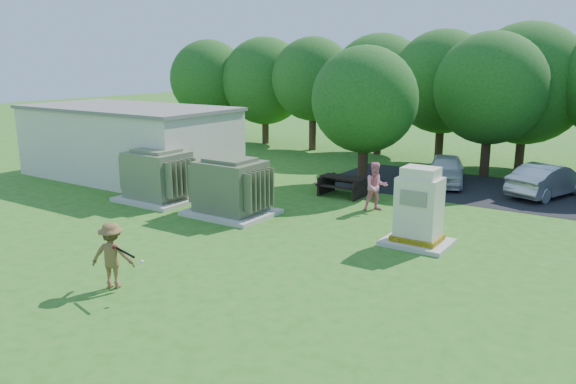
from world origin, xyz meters
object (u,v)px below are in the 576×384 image
Objects in this scene: generator_cabinet at (419,211)px; car_silver_a at (548,180)px; person_at_picnic at (376,187)px; car_white at (445,170)px; transformer_right at (231,188)px; picnic_table at (343,184)px; batter at (112,255)px; transformer_left at (158,177)px.

car_silver_a is at bearing 76.06° from generator_cabinet.
person_at_picnic is 5.84m from car_white.
generator_cabinet is 0.61× the size of car_white.
transformer_right is 12.99m from car_silver_a.
car_silver_a reaches higher than picnic_table.
car_white is 4.22m from car_silver_a.
car_white is (2.80, 4.40, 0.17)m from picnic_table.
picnic_table is 11.57m from batter.
car_white is (0.71, 5.80, -0.24)m from person_at_picnic.
generator_cabinet is at bearing 4.08° from transformer_right.
transformer_left is 1.26× the size of generator_cabinet.
transformer_right is 0.77× the size of car_white.
transformer_left is 0.73× the size of car_silver_a.
person_at_picnic is at bearing 133.27° from generator_cabinet.
car_white is (4.82, 9.19, -0.31)m from transformer_right.
transformer_left is 8.52m from person_at_picnic.
car_silver_a is at bearing -142.83° from batter.
transformer_right is 1.61× the size of picnic_table.
generator_cabinet is 1.32× the size of person_at_picnic.
transformer_left is 15.79m from car_silver_a.
picnic_table is at bearing 138.25° from generator_cabinet.
batter is (-0.21, -11.57, 0.33)m from picnic_table.
person_at_picnic reaches higher than car_white.
transformer_right reaches higher than batter.
person_at_picnic is at bearing -113.03° from car_white.
batter is 10.42m from person_at_picnic.
person_at_picnic is at bearing -131.39° from batter.
transformer_left is 7.48m from picnic_table.
picnic_table is 8.35m from car_silver_a.
picnic_table is 0.45× the size of car_silver_a.
generator_cabinet reaches higher than transformer_right.
person_at_picnic is 0.46× the size of car_white.
transformer_left and transformer_right have the same top height.
batter is 16.25m from car_white.
picnic_table is 1.12× the size of batter.
car_white is at bearing 62.32° from transformer_right.
picnic_table is at bearing 105.84° from person_at_picnic.
transformer_right is 7.01m from batter.
car_silver_a is (7.23, 16.09, -0.15)m from batter.
generator_cabinet is at bearing -92.94° from car_white.
car_white reaches higher than picnic_table.
person_at_picnic is 0.44× the size of car_silver_a.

